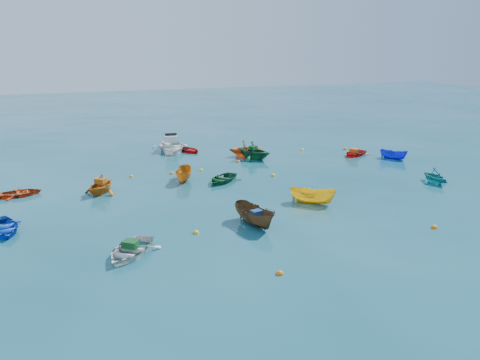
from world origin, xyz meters
name	(u,v)px	position (x,y,z in m)	size (l,w,h in m)	color
ground	(266,207)	(0.00, 0.00, 0.00)	(160.00, 160.00, 0.00)	#0A424C
dinghy_blue_sw	(3,232)	(-15.42, 1.03, 0.00)	(2.42, 3.38, 0.70)	#0F40BE
dinghy_white_near	(130,254)	(-9.06, -4.29, 0.00)	(2.39, 3.34, 0.69)	silver
sampan_brown_mid	(255,225)	(-1.80, -2.68, 0.00)	(1.28, 3.40, 1.32)	#4F361C
dinghy_orange_w	(101,193)	(-9.79, 6.40, 0.00)	(2.37, 2.74, 1.44)	#BA5D11
sampan_yellow_mid	(312,203)	(3.13, -0.38, 0.00)	(1.15, 3.06, 1.18)	yellow
dinghy_green_e	(222,182)	(-0.97, 6.34, 0.00)	(2.25, 3.14, 0.65)	#124F29
dinghy_cyan_se	(434,183)	(14.00, 0.77, 0.00)	(2.03, 2.36, 1.24)	teal
dinghy_red_nw	(21,195)	(-15.08, 7.74, 0.00)	(1.98, 2.77, 0.57)	#BC390F
sampan_orange_n	(184,181)	(-3.62, 7.55, 0.00)	(1.11, 2.96, 1.14)	#C16812
dinghy_green_n	(254,159)	(3.88, 12.26, 0.00)	(2.82, 3.27, 1.72)	#12502B
dinghy_red_ne	(354,155)	(13.27, 10.44, 0.00)	(2.10, 2.93, 0.61)	red
sampan_blue_far	(393,159)	(15.84, 8.13, 0.00)	(0.92, 2.45, 0.95)	#111ADA
dinghy_red_far	(189,152)	(-0.94, 17.03, 0.00)	(1.92, 2.69, 0.56)	#A50D0E
dinghy_orange_far	(245,156)	(3.58, 13.64, 0.00)	(2.60, 3.01, 1.59)	#DD5B14
motorboat_white	(171,151)	(-2.51, 18.01, 0.00)	(3.64, 5.08, 1.65)	silver
tarp_green_a	(131,244)	(-9.00, -4.21, 0.53)	(0.74, 0.56, 0.36)	#12481E
tarp_blue_a	(256,213)	(-1.76, -2.83, 0.80)	(0.60, 0.45, 0.29)	navy
tarp_orange_a	(101,181)	(-9.76, 6.44, 0.90)	(0.72, 0.55, 0.35)	#B85812
tarp_green_b	(253,148)	(3.82, 12.34, 1.03)	(0.70, 0.53, 0.34)	#134D20
tarp_orange_b	(354,150)	(13.18, 10.40, 0.48)	(0.73, 0.55, 0.35)	#D75216
buoy_or_a	(280,274)	(-2.89, -8.65, 0.00)	(0.36, 0.36, 0.36)	orange
buoy_ye_a	(196,233)	(-5.31, -2.74, 0.00)	(0.36, 0.36, 0.36)	gold
buoy_or_b	(434,228)	(7.65, -6.49, 0.00)	(0.36, 0.36, 0.36)	orange
buoy_ye_b	(131,177)	(-7.32, 10.00, 0.00)	(0.32, 0.32, 0.32)	gold
buoy_or_c	(172,174)	(-4.15, 9.76, 0.00)	(0.35, 0.35, 0.35)	orange
buoy_ye_c	(273,176)	(3.30, 6.49, 0.00)	(0.38, 0.38, 0.38)	yellow
buoy_or_d	(345,149)	(13.79, 12.93, 0.00)	(0.39, 0.39, 0.39)	orange
buoy_ye_d	(201,171)	(-1.65, 9.95, 0.00)	(0.31, 0.31, 0.31)	yellow
buoy_or_e	(238,162)	(2.16, 11.66, 0.00)	(0.36, 0.36, 0.36)	orange
buoy_ye_e	(302,150)	(9.62, 14.02, 0.00)	(0.36, 0.36, 0.36)	yellow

